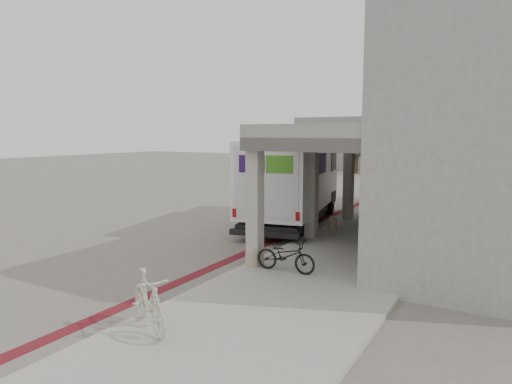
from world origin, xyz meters
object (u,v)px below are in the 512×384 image
Objects in this scene: utility_cabinet at (406,222)px; bench at (395,242)px; bicycle_cream at (149,301)px; bicycle_black at (286,256)px; fedex_truck at (292,179)px.

bench is at bearing -82.25° from utility_cabinet.
bicycle_cream is (-2.70, -8.00, 0.22)m from bench.
bench is 1.08× the size of bicycle_cream.
bicycle_cream reaches higher than bench.
utility_cabinet is (-0.20, 2.37, 0.21)m from bench.
utility_cabinet is at bearing -19.41° from bicycle_black.
fedex_truck reaches higher than bench.
bicycle_cream is at bearing -89.69° from fedex_truck.
utility_cabinet is 0.59× the size of bicycle_cream.
utility_cabinet is 6.15m from bicycle_black.
utility_cabinet is 0.64× the size of bicycle_black.
bench is at bearing -43.42° from fedex_truck.
bench is at bearing 10.97° from bicycle_cream.
bicycle_black is 4.55m from bicycle_cream.
fedex_truck is 4.72× the size of bicycle_cream.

